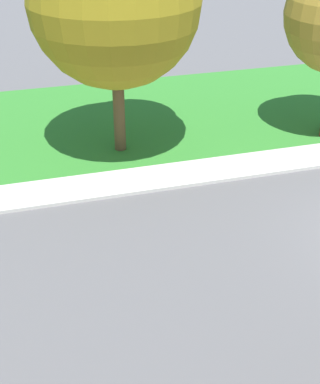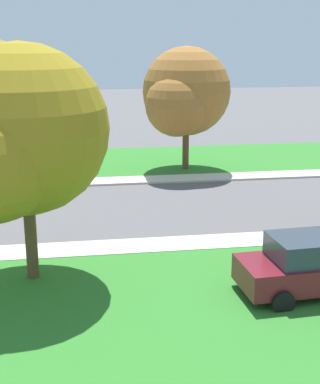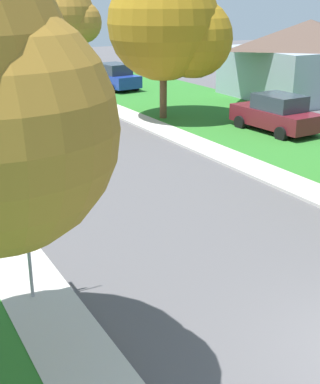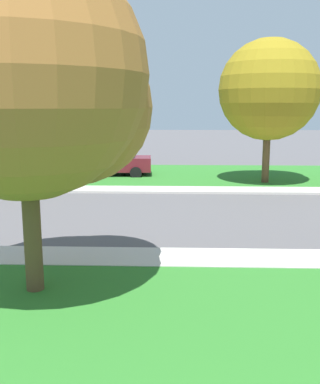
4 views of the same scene
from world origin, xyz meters
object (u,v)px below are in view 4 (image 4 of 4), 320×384
at_px(car_maroon_far_down_street, 113,161).
at_px(house_right_setback, 39,127).
at_px(tree_sidewalk_far, 6,93).
at_px(tree_across_right, 38,84).
at_px(tree_corner_large, 272,93).

height_order(car_maroon_far_down_street, house_right_setback, house_right_setback).
xyz_separation_m(tree_sidewalk_far, house_right_setback, (10.60, 1.71, -2.09)).
height_order(tree_sidewalk_far, tree_across_right, tree_sidewalk_far).
relative_size(tree_across_right, house_right_setback, 0.75).
bearing_deg(house_right_setback, tree_sidewalk_far, -170.85).
relative_size(tree_sidewalk_far, tree_corner_large, 1.04).
distance_m(tree_sidewalk_far, house_right_setback, 10.93).
bearing_deg(tree_corner_large, tree_sidewalk_far, 93.80).
xyz_separation_m(car_maroon_far_down_street, house_right_setback, (7.84, 6.47, 1.50)).
height_order(tree_sidewalk_far, house_right_setback, tree_sidewalk_far).
height_order(car_maroon_far_down_street, tree_across_right, tree_across_right).
xyz_separation_m(tree_across_right, house_right_setback, (23.37, 7.23, -1.87)).
bearing_deg(tree_across_right, tree_corner_large, -28.58).
relative_size(car_maroon_far_down_street, house_right_setback, 0.48).
height_order(car_maroon_far_down_street, tree_sidewalk_far, tree_sidewalk_far).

